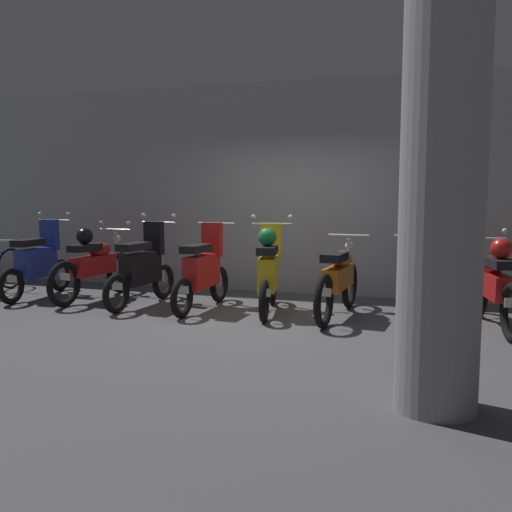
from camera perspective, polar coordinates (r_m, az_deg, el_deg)
The scene contains 11 objects.
ground_plane at distance 7.00m, azimuth 0.06°, elevation -6.65°, with size 80.00×80.00×0.00m, color #4C4C4F.
back_wall at distance 8.99m, azimuth 4.35°, elevation 6.89°, with size 16.00×0.30×3.33m, color #9EA0A3.
motorbike_slot_0 at distance 9.18m, azimuth -21.32°, elevation -0.64°, with size 0.59×1.68×1.29m.
motorbike_slot_1 at distance 8.71m, azimuth -16.17°, elevation -0.81°, with size 0.59×1.95×1.15m.
motorbike_slot_2 at distance 8.06m, azimuth -11.48°, elevation -1.24°, with size 0.59×1.68×1.29m.
motorbike_slot_3 at distance 7.67m, azimuth -5.43°, elevation -1.56°, with size 0.56×1.68×1.18m.
motorbike_slot_4 at distance 7.43m, azimuth 1.31°, elevation -1.44°, with size 0.58×1.67×1.29m.
motorbike_slot_5 at distance 7.24m, azimuth 8.39°, elevation -2.34°, with size 0.56×1.95×1.03m.
motorbike_slot_6 at distance 7.26m, azimuth 15.71°, elevation -2.48°, with size 0.56×1.95×1.03m.
motorbike_slot_7 at distance 7.12m, azimuth 23.10°, elevation -2.62°, with size 0.62×1.93×1.15m.
support_pillar at distance 4.18m, azimuth 18.49°, elevation 7.27°, with size 0.60×0.60×3.33m, color gray.
Camera 1 is at (2.04, -6.51, 1.57)m, focal length 39.26 mm.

